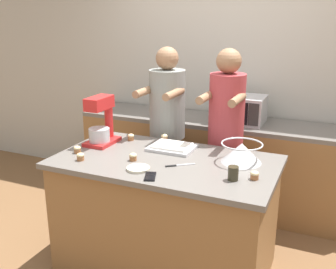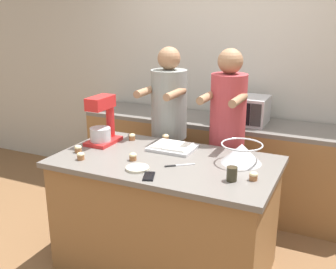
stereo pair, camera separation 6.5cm
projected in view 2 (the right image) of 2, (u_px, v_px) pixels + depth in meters
The scene contains 20 objects.
ground_plane at pixel (166, 264), 3.17m from camera, with size 16.00×16.00×0.00m, color brown.
back_wall at pixel (230, 72), 4.13m from camera, with size 10.00×0.06×2.70m.
island_counter at pixel (165, 214), 3.04m from camera, with size 1.64×0.91×0.90m.
back_counter at pixel (216, 162), 4.09m from camera, with size 2.80×0.60×0.92m.
person_left at pixel (169, 134), 3.59m from camera, with size 0.34×0.50×1.67m.
person_right at pixel (227, 141), 3.36m from camera, with size 0.32×0.49×1.67m.
stand_mixer at pixel (102, 123), 3.22m from camera, with size 0.20×0.30×0.40m.
mixing_bowl at pixel (242, 153), 2.82m from camera, with size 0.30×0.30×0.15m.
baking_tray at pixel (172, 147), 3.12m from camera, with size 0.35×0.28×0.04m.
microwave_oven at pixel (242, 109), 3.82m from camera, with size 0.49×0.36×0.26m.
cell_phone at pixel (149, 176), 2.59m from camera, with size 0.12×0.16×0.01m.
drinking_glass at pixel (232, 174), 2.52m from camera, with size 0.07×0.07×0.09m.
small_plate at pixel (137, 168), 2.71m from camera, with size 0.16×0.16×0.02m.
knife at pixel (178, 165), 2.78m from camera, with size 0.18×0.15×0.01m.
cupcake_0 at pixel (132, 137), 3.34m from camera, with size 0.06×0.06×0.06m.
cupcake_1 at pixel (133, 156), 2.88m from camera, with size 0.06×0.06×0.06m.
cupcake_2 at pixel (254, 176), 2.53m from camera, with size 0.06×0.06×0.06m.
cupcake_3 at pixel (78, 149), 3.04m from camera, with size 0.06×0.06×0.06m.
cupcake_4 at pixel (165, 137), 3.33m from camera, with size 0.06×0.06×0.06m.
cupcake_5 at pixel (81, 156), 2.89m from camera, with size 0.06×0.06×0.06m.
Camera 2 is at (1.18, -2.45, 1.93)m, focal length 42.00 mm.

